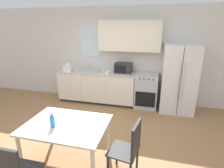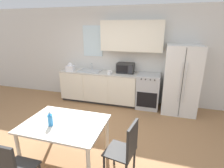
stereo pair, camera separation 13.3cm
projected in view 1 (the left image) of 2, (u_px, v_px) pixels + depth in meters
The scene contains 12 objects.
ground_plane at pixel (89, 143), 3.41m from camera, with size 12.00×12.00×0.00m, color #9E7047.
wall_back at pixel (118, 52), 5.02m from camera, with size 12.00×0.38×2.70m.
kitchen_counter at pixel (97, 87), 5.17m from camera, with size 2.27×0.64×0.91m.
oven_range at pixel (146, 91), 4.84m from camera, with size 0.60×0.63×0.94m.
refrigerator at pixel (179, 79), 4.49m from camera, with size 0.84×0.76×1.75m.
kitchen_sink at pixel (88, 71), 5.10m from camera, with size 0.64×0.43×0.20m.
microwave at pixel (123, 68), 4.92m from camera, with size 0.48×0.34×0.27m.
coffee_mug at pixel (108, 72), 4.78m from camera, with size 0.13×0.09×0.10m.
grocery_bag_0 at pixel (68, 68), 5.03m from camera, with size 0.25×0.22×0.25m.
dining_table at pixel (67, 129), 2.72m from camera, with size 1.25×0.92×0.73m.
dining_chair_side at pixel (130, 147), 2.46m from camera, with size 0.46×0.46×0.93m.
drink_bottle at pixel (52, 121), 2.58m from camera, with size 0.08×0.08×0.24m.
Camera 1 is at (1.13, -2.69, 2.15)m, focal length 28.00 mm.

